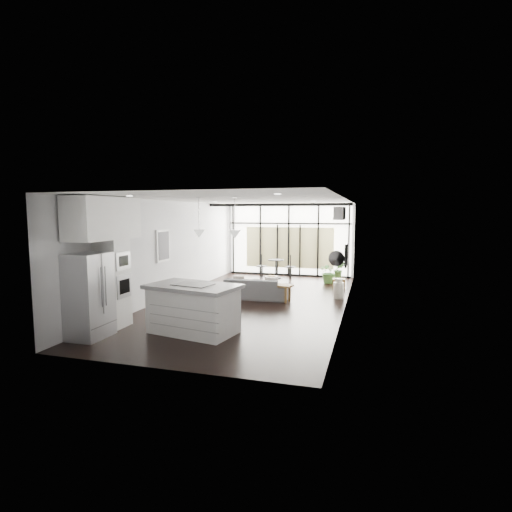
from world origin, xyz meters
The scene contains 27 objects.
floor centered at (0.00, 0.00, 0.00)m, with size 5.00×10.00×0.00m, color black.
ceiling centered at (0.00, 0.00, 2.80)m, with size 5.00×10.00×0.00m, color silver.
wall_left centered at (-2.50, 0.00, 1.40)m, with size 0.02×10.00×2.80m, color silver.
wall_right centered at (2.50, 0.00, 1.40)m, with size 0.02×10.00×2.80m, color silver.
wall_back centered at (0.00, 5.00, 1.40)m, with size 5.00×0.02×2.80m, color silver.
wall_front centered at (0.00, -5.00, 1.40)m, with size 5.00×0.02×2.80m, color silver.
glazing centered at (0.00, 4.88, 1.40)m, with size 5.00×0.20×2.80m, color black.
skylight centered at (0.00, 4.00, 2.77)m, with size 4.70×1.90×0.06m, color silver.
neighbour_building centered at (0.00, 4.95, 1.10)m, with size 3.50×0.02×1.60m, color #D7C887.
island centered at (-0.36, -3.08, 0.50)m, with size 1.83×1.09×1.00m, color white.
cooktop centered at (-0.36, -3.08, 1.01)m, with size 0.77×0.51×0.01m, color black.
fridge centered at (-2.19, -3.95, 0.84)m, with size 0.65×0.81×1.68m, color #A5A6AA.
appliance_column centered at (-2.22, -3.15, 1.07)m, with size 0.55×0.58×2.14m, color white.
upper_cabinets centered at (-2.12, -3.50, 2.35)m, with size 0.62×1.75×0.86m, color white.
pendant_left centered at (-0.40, -2.65, 2.02)m, with size 0.26×0.26×0.18m, color silver.
pendant_right centered at (0.40, -2.65, 2.02)m, with size 0.26×0.26×0.18m, color silver.
sofa centered at (-0.13, 0.44, 0.40)m, with size 2.03×0.59×0.79m, color #4E4E51.
console_bench centered at (0.32, 0.34, 0.24)m, with size 1.49×0.37×0.48m, color brown.
pouf centered at (-0.04, 2.27, 0.18)m, with size 0.46×0.46×0.37m, color beige.
crate centered at (2.12, 2.78, 0.15)m, with size 0.40×0.40×0.30m, color brown.
plant_tall centered at (1.74, 3.56, 0.32)m, with size 0.73×0.82×0.64m, color #406E31.
plant_crate centered at (2.12, 2.78, 0.44)m, with size 0.34×0.62×0.28m, color #406E31.
milk_can centered at (2.25, 1.11, 0.29)m, with size 0.30×0.30×0.59m, color beige.
bistro_set centered at (-0.32, 4.07, 0.35)m, with size 1.44×0.58×0.69m, color black.
tv centered at (2.46, 1.00, 1.30)m, with size 0.05×1.10×0.65m, color black.
ac_unit centered at (2.38, -0.80, 2.45)m, with size 0.22×0.90×0.30m, color white.
framed_art centered at (-2.47, -0.50, 1.55)m, with size 0.04×0.70×0.90m, color black.
Camera 1 is at (3.12, -10.43, 2.46)m, focal length 28.00 mm.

